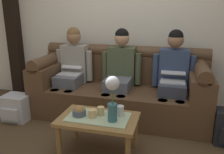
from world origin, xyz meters
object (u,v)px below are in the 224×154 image
(person_left, at_px, (72,67))
(cup_near_left, at_px, (92,113))
(snack_bowl, at_px, (79,111))
(couch, at_px, (120,90))
(flower_vase, at_px, (112,95))
(cup_near_right, at_px, (101,111))
(cup_far_center, at_px, (120,111))
(backpack_left, at_px, (17,108))
(person_middle, at_px, (120,70))
(person_right, at_px, (173,73))
(coffee_table, at_px, (98,122))

(person_left, relative_size, cup_near_left, 14.61)
(snack_bowl, distance_m, cup_near_left, 0.15)
(couch, height_order, flower_vase, couch)
(snack_bowl, distance_m, cup_near_right, 0.22)
(couch, relative_size, person_left, 1.96)
(cup_far_center, relative_size, backpack_left, 0.30)
(person_middle, xyz_separation_m, cup_near_right, (0.01, -0.94, -0.21))
(person_right, relative_size, flower_vase, 2.67)
(coffee_table, relative_size, cup_near_right, 9.45)
(coffee_table, relative_size, cup_far_center, 7.77)
(couch, bearing_deg, coffee_table, -90.00)
(coffee_table, distance_m, cup_far_center, 0.26)
(coffee_table, height_order, cup_near_left, cup_near_left)
(backpack_left, bearing_deg, snack_bowl, -22.31)
(cup_near_right, distance_m, backpack_left, 1.41)
(person_left, distance_m, cup_far_center, 1.31)
(couch, distance_m, person_right, 0.77)
(person_left, height_order, cup_near_right, person_left)
(cup_near_left, xyz_separation_m, cup_far_center, (0.26, 0.11, 0.01))
(person_right, relative_size, cup_far_center, 11.70)
(person_left, distance_m, coffee_table, 1.26)
(snack_bowl, relative_size, cup_near_left, 1.67)
(couch, bearing_deg, flower_vase, -80.99)
(flower_vase, xyz_separation_m, cup_far_center, (0.05, 0.14, -0.22))
(snack_bowl, bearing_deg, flower_vase, -4.72)
(flower_vase, bearing_deg, coffee_table, 162.26)
(cup_far_center, bearing_deg, person_right, 60.69)
(person_left, bearing_deg, person_middle, 0.05)
(person_right, xyz_separation_m, coffee_table, (-0.72, -0.99, -0.32))
(person_middle, relative_size, snack_bowl, 8.77)
(couch, relative_size, person_right, 1.96)
(person_left, relative_size, cup_far_center, 11.70)
(couch, distance_m, cup_far_center, 0.93)
(cup_near_right, bearing_deg, snack_bowl, -160.54)
(cup_near_left, bearing_deg, snack_bowl, 178.63)
(flower_vase, distance_m, backpack_left, 1.64)
(cup_near_right, bearing_deg, person_right, 53.03)
(couch, xyz_separation_m, flower_vase, (0.17, -1.04, 0.31))
(flower_vase, bearing_deg, cup_near_left, 173.06)
(cup_near_right, bearing_deg, person_left, 127.93)
(flower_vase, bearing_deg, couch, 99.01)
(cup_far_center, bearing_deg, coffee_table, -157.76)
(cup_near_left, relative_size, cup_near_right, 0.97)
(flower_vase, bearing_deg, person_middle, 99.04)
(person_middle, relative_size, person_right, 1.00)
(snack_bowl, bearing_deg, couch, 78.94)
(flower_vase, height_order, cup_near_left, flower_vase)
(person_right, distance_m, snack_bowl, 1.38)
(cup_near_left, bearing_deg, person_right, 52.80)
(cup_far_center, bearing_deg, backpack_left, 167.09)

